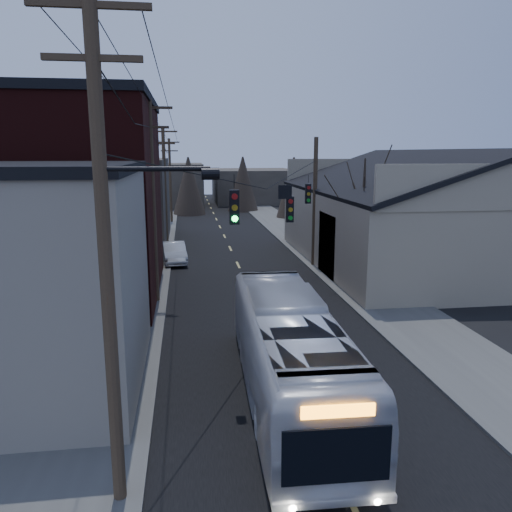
{
  "coord_description": "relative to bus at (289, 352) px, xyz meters",
  "views": [
    {
      "loc": [
        -3.39,
        -6.95,
        7.51
      ],
      "look_at": [
        -0.37,
        14.55,
        3.0
      ],
      "focal_mm": 35.0,
      "sensor_mm": 36.0,
      "label": 1
    }
  ],
  "objects": [
    {
      "name": "sidewalk_right",
      "position": [
        6.89,
        22.91,
        -1.47
      ],
      "size": [
        4.0,
        110.0,
        0.12
      ],
      "primitive_type": "cube",
      "color": "#474744",
      "rests_on": "ground"
    },
    {
      "name": "bare_tree",
      "position": [
        6.89,
        12.91,
        2.07
      ],
      "size": [
        0.4,
        0.4,
        7.2
      ],
      "primitive_type": "cone",
      "color": "black",
      "rests_on": "ground"
    },
    {
      "name": "parked_car",
      "position": [
        -3.91,
        20.27,
        -0.83
      ],
      "size": [
        1.91,
        4.42,
        1.42
      ],
      "primitive_type": "imported",
      "rotation": [
        0.0,
        0.0,
        0.1
      ],
      "color": "#B8BCC0",
      "rests_on": "ground"
    },
    {
      "name": "building_clapboard",
      "position": [
        -8.61,
        1.91,
        1.97
      ],
      "size": [
        8.0,
        8.0,
        7.0
      ],
      "primitive_type": "cube",
      "color": "gray",
      "rests_on": "ground"
    },
    {
      "name": "building_far_right",
      "position": [
        7.39,
        62.91,
        0.97
      ],
      "size": [
        12.0,
        14.0,
        5.0
      ],
      "primitive_type": "cube",
      "color": "#36312B",
      "rests_on": "ground"
    },
    {
      "name": "utility_lines",
      "position": [
        -2.72,
        17.05,
        3.42
      ],
      "size": [
        11.24,
        45.28,
        10.5
      ],
      "color": "#382B1E",
      "rests_on": "ground"
    },
    {
      "name": "building_left_far",
      "position": [
        -9.11,
        28.91,
        1.97
      ],
      "size": [
        9.0,
        14.0,
        7.0
      ],
      "primitive_type": "cube",
      "color": "#36312B",
      "rests_on": "ground"
    },
    {
      "name": "building_far_left",
      "position": [
        -5.61,
        57.91,
        1.47
      ],
      "size": [
        10.0,
        12.0,
        6.0
      ],
      "primitive_type": "cube",
      "color": "#36312B",
      "rests_on": "ground"
    },
    {
      "name": "bus",
      "position": [
        0.0,
        0.0,
        0.0
      ],
      "size": [
        2.92,
        11.09,
        3.07
      ],
      "primitive_type": "imported",
      "rotation": [
        0.0,
        0.0,
        3.11
      ],
      "color": "silver",
      "rests_on": "ground"
    },
    {
      "name": "building_brick",
      "position": [
        -9.61,
        12.91,
        3.47
      ],
      "size": [
        10.0,
        12.0,
        10.0
      ],
      "primitive_type": "cube",
      "color": "black",
      "rests_on": "ground"
    },
    {
      "name": "sidewalk_left",
      "position": [
        -6.11,
        22.91,
        -1.47
      ],
      "size": [
        4.0,
        110.0,
        0.12
      ],
      "primitive_type": "cube",
      "color": "#474744",
      "rests_on": "ground"
    },
    {
      "name": "road_surface",
      "position": [
        0.39,
        22.91,
        -1.52
      ],
      "size": [
        9.0,
        110.0,
        0.02
      ],
      "primitive_type": "cube",
      "color": "black",
      "rests_on": "ground"
    },
    {
      "name": "warehouse",
      "position": [
        13.39,
        17.91,
        1.16
      ],
      "size": [
        16.16,
        20.6,
        7.73
      ],
      "color": "#7E745B",
      "rests_on": "ground"
    }
  ]
}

